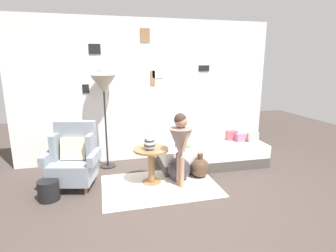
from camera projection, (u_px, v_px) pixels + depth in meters
ground_plane at (175, 206)px, 3.49m from camera, size 12.00×12.00×0.00m
gallery_wall at (147, 91)px, 5.03m from camera, size 4.80×0.12×2.60m
rug at (160, 186)px, 4.07m from camera, size 1.71×1.16×0.01m
armchair at (74, 158)px, 3.99m from camera, size 0.85×0.72×0.97m
daybed at (211, 154)px, 4.90m from camera, size 1.92×0.85×0.40m
pillow_head at (253, 137)px, 4.92m from camera, size 0.18×0.13×0.19m
pillow_mid at (241, 138)px, 4.97m from camera, size 0.22×0.13×0.14m
pillow_back at (231, 135)px, 5.05m from camera, size 0.20×0.12×0.18m
side_table at (151, 159)px, 4.09m from camera, size 0.54×0.54×0.56m
vase_striped at (150, 143)px, 3.98m from camera, size 0.17×0.17×0.25m
floor_lamp at (104, 87)px, 4.52m from camera, size 0.43×0.43×1.62m
person_child at (181, 141)px, 3.89m from camera, size 0.34×0.34×1.13m
book_on_daybed at (184, 146)px, 4.64m from camera, size 0.25×0.21×0.03m
demijohn_near at (179, 169)px, 4.25m from camera, size 0.37×0.37×0.45m
demijohn_far at (200, 167)px, 4.36m from camera, size 0.32×0.32×0.40m
magazine_basket at (49, 190)px, 3.63m from camera, size 0.28×0.28×0.28m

